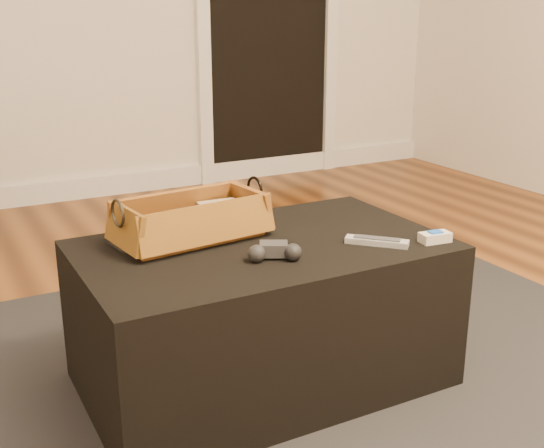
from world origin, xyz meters
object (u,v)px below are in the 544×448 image
ottoman (263,313)px  game_controller (274,251)px  tv_remote (188,233)px  silver_remote (377,241)px  cream_gadget (435,237)px  wicker_basket (191,222)px

ottoman → game_controller: 0.27m
tv_remote → silver_remote: tv_remote is taller
game_controller → cream_gadget: game_controller is taller
tv_remote → game_controller: bearing=-71.6°
ottoman → tv_remote: size_ratio=4.40×
tv_remote → wicker_basket: 0.04m
game_controller → silver_remote: 0.31m
tv_remote → silver_remote: bearing=-43.5°
ottoman → cream_gadget: cream_gadget is taller
ottoman → tv_remote: (-0.17, 0.11, 0.24)m
ottoman → silver_remote: size_ratio=6.63×
ottoman → wicker_basket: wicker_basket is taller
game_controller → cream_gadget: size_ratio=1.62×
tv_remote → silver_remote: 0.52m
wicker_basket → cream_gadget: (0.59, -0.34, -0.04)m
game_controller → ottoman: bearing=76.7°
ottoman → silver_remote: (0.28, -0.15, 0.22)m
tv_remote → wicker_basket: size_ratio=0.50×
tv_remote → cream_gadget: tv_remote is taller
tv_remote → cream_gadget: (0.60, -0.33, -0.01)m
cream_gadget → wicker_basket: bearing=149.6°
game_controller → cream_gadget: bearing=-10.8°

